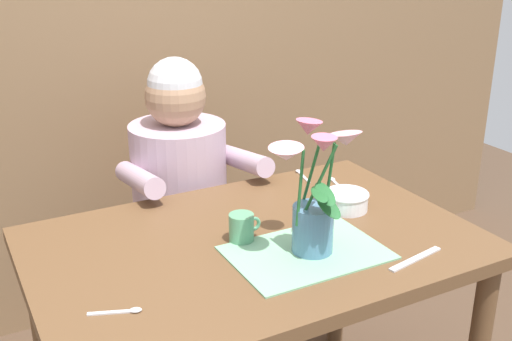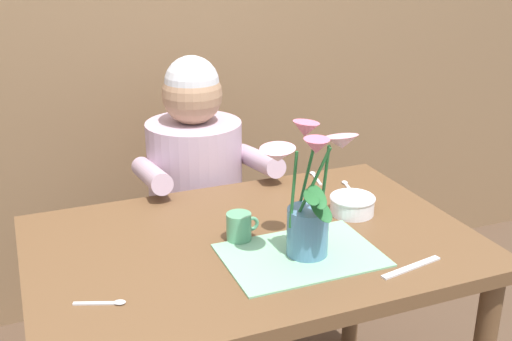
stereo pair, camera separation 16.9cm
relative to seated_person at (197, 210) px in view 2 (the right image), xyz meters
The scene contains 11 objects.
wood_panel_backdrop 0.81m from the seated_person, 92.90° to the left, with size 4.00×0.10×2.50m, color brown.
dining_table 0.62m from the seated_person, 92.04° to the right, with size 1.20×0.80×0.74m.
seated_person is the anchor object (origin of this frame).
striped_placemat 0.77m from the seated_person, 85.45° to the right, with size 0.40×0.28×0.01m, color #7AB289.
flower_vase 0.83m from the seated_person, 84.40° to the right, with size 0.28×0.20×0.35m.
ceramic_bowl 0.68m from the seated_person, 61.06° to the right, with size 0.14×0.14×0.06m.
dinner_knife 0.97m from the seated_person, 72.44° to the right, with size 0.19×0.02×0.01m, color silver.
ceramic_mug 0.65m from the seated_person, 95.39° to the right, with size 0.09×0.07×0.08m.
spoon_0 0.47m from the seated_person, 36.98° to the right, with size 0.04×0.12×0.01m.
spoon_1 0.92m from the seated_person, 119.32° to the right, with size 0.12×0.06×0.01m.
spoon_2 0.59m from the seated_person, 42.90° to the right, with size 0.04×0.12×0.01m.
Camera 2 is at (-0.56, -1.41, 1.52)m, focal length 43.70 mm.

